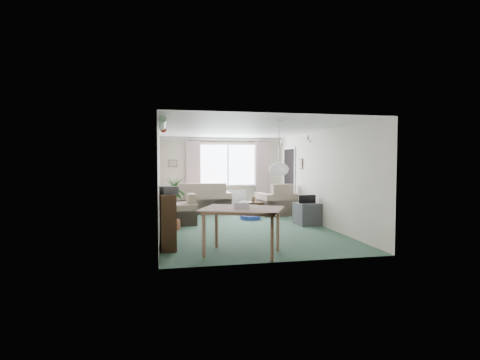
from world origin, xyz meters
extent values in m
plane|color=#2F4F3E|center=(0.00, 0.00, 0.00)|extent=(6.50, 6.50, 0.00)
cube|color=white|center=(0.20, 3.23, 1.50)|extent=(1.80, 0.03, 1.30)
cube|color=black|center=(0.20, 3.15, 2.27)|extent=(2.60, 0.03, 0.03)
cube|color=beige|center=(-0.95, 3.13, 1.27)|extent=(0.45, 0.08, 2.00)
cube|color=beige|center=(1.35, 3.13, 1.27)|extent=(0.45, 0.08, 2.00)
cube|color=white|center=(0.20, 3.19, 0.40)|extent=(1.20, 0.10, 0.55)
cube|color=black|center=(1.99, 2.20, 1.00)|extent=(0.03, 0.95, 2.00)
sphere|color=white|center=(0.20, -2.30, 1.48)|extent=(0.36, 0.36, 0.36)
cylinder|color=#196626|center=(-1.92, -2.30, 2.28)|extent=(1.60, 1.60, 0.12)
sphere|color=silver|center=(1.30, 0.90, 2.22)|extent=(0.20, 0.20, 0.20)
sphere|color=silver|center=(1.60, -0.30, 2.22)|extent=(0.20, 0.20, 0.20)
cube|color=brown|center=(-1.60, 3.23, 1.55)|extent=(0.28, 0.03, 0.22)
cube|color=brown|center=(1.98, 1.20, 1.55)|extent=(0.03, 0.24, 0.30)
cube|color=beige|center=(-0.79, 2.75, 0.47)|extent=(1.92, 1.04, 0.95)
cube|color=#C2AB93|center=(1.48, 1.92, 0.48)|extent=(1.18, 1.13, 0.95)
cube|color=#CAB099|center=(-1.50, 0.78, 0.39)|extent=(0.85, 0.90, 0.78)
cube|color=black|center=(0.79, 1.92, 0.20)|extent=(1.01, 0.78, 0.40)
cube|color=brown|center=(0.75, 1.91, 0.48)|extent=(0.12, 0.06, 0.16)
cube|color=black|center=(-1.84, -1.84, 0.51)|extent=(0.31, 0.84, 1.02)
cube|color=#403F45|center=(-1.81, -1.81, 1.09)|extent=(0.36, 0.41, 0.14)
cylinder|color=#205F2A|center=(-1.65, -0.02, 0.64)|extent=(0.58, 0.58, 1.27)
cube|color=tan|center=(-0.57, -2.60, 0.40)|extent=(1.51, 1.30, 0.79)
cube|color=silver|center=(-0.58, -2.63, 0.85)|extent=(0.27, 0.21, 0.12)
cube|color=#2F3034|center=(1.70, 0.01, 0.28)|extent=(0.60, 0.65, 0.55)
cylinder|color=#2358A0|center=(0.47, 1.15, 0.06)|extent=(0.72, 0.72, 0.11)
camera|label=1|loc=(-1.93, -8.97, 1.65)|focal=28.00mm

